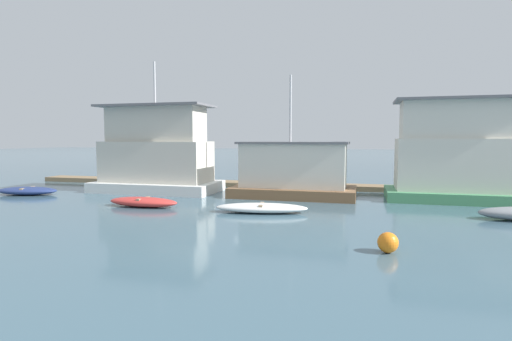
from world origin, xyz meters
The scene contains 11 objects.
ground_plane centered at (0.00, 0.00, 0.00)m, with size 200.00×200.00×0.00m, color #426070.
dock_walkway centered at (0.00, 3.14, 0.15)m, with size 33.80×1.58×0.30m, color #846B4C.
houseboat_white centered at (-6.20, -0.49, 2.18)m, with size 7.22×3.73×7.56m.
houseboat_brown centered at (1.96, -0.58, 1.34)m, with size 6.55×3.37×6.46m.
houseboat_green centered at (10.41, 0.16, 2.30)m, with size 7.37×3.46×5.09m.
dinghy_navy centered at (-12.46, -3.69, 0.22)m, with size 3.55×2.07×0.44m.
dinghy_red centered at (-4.15, -5.51, 0.22)m, with size 3.39×1.16×0.44m.
dinghy_white centered at (1.46, -5.53, 0.20)m, with size 4.03×1.84×0.40m.
mooring_post_near_right centered at (1.33, 2.10, 0.93)m, with size 0.26×0.26×1.86m, color brown.
mooring_post_far_right centered at (4.33, 2.10, 1.05)m, with size 0.24×0.24×2.11m, color #846B4C.
buoy_orange centered at (6.25, -10.39, 0.28)m, with size 0.57×0.57×0.57m, color orange.
Camera 1 is at (5.54, -21.64, 3.11)m, focal length 28.00 mm.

